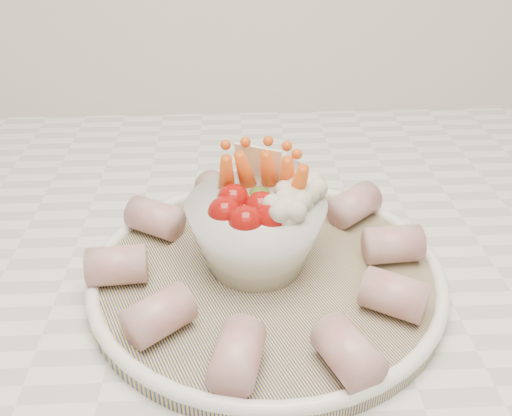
{
  "coord_description": "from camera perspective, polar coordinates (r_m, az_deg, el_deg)",
  "views": [
    {
      "loc": [
        -0.13,
        0.95,
        1.24
      ],
      "look_at": [
        -0.11,
        1.36,
        0.99
      ],
      "focal_mm": 40.0,
      "sensor_mm": 36.0,
      "label": 1
    }
  ],
  "objects": [
    {
      "name": "cured_meat_rolls",
      "position": [
        0.49,
        1.0,
        -4.62
      ],
      "size": [
        0.29,
        0.3,
        0.03
      ],
      "color": "#A64C52",
      "rests_on": "serving_platter"
    },
    {
      "name": "serving_platter",
      "position": [
        0.51,
        1.07,
        -6.51
      ],
      "size": [
        0.4,
        0.4,
        0.02
      ],
      "color": "navy",
      "rests_on": "kitchen_counter"
    },
    {
      "name": "veggie_bowl",
      "position": [
        0.49,
        0.34,
        -1.65
      ],
      "size": [
        0.12,
        0.12,
        0.1
      ],
      "color": "silver",
      "rests_on": "serving_platter"
    }
  ]
}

